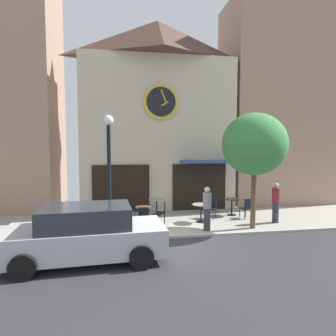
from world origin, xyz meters
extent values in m
cube|color=#9E998E|center=(0.00, 2.15, -0.03)|extent=(26.00, 4.31, 0.05)
cube|color=#2D2D30|center=(0.00, -3.32, -0.03)|extent=(26.00, 6.65, 0.05)
cube|color=#A8A5A0|center=(0.00, 0.02, 0.04)|extent=(26.00, 0.12, 0.08)
cube|color=beige|center=(0.58, 5.49, 3.81)|extent=(7.75, 2.36, 7.63)
pyramid|color=#4C3328|center=(0.58, 5.49, 8.61)|extent=(6.98, 3.31, 1.96)
cylinder|color=gold|center=(0.58, 4.25, 5.31)|extent=(1.71, 0.10, 1.71)
cylinder|color=black|center=(0.58, 4.19, 5.31)|extent=(1.40, 0.04, 1.40)
cube|color=gold|center=(0.75, 4.15, 5.21)|extent=(0.36, 0.03, 0.25)
cube|color=gold|center=(0.69, 4.15, 5.59)|extent=(0.27, 0.03, 0.58)
cube|color=black|center=(-1.35, 4.27, 1.15)|extent=(2.71, 0.10, 2.30)
cube|color=black|center=(2.52, 4.27, 1.15)|extent=(2.71, 0.10, 2.30)
cube|color=#33568C|center=(2.75, 3.96, 2.45)|extent=(2.48, 0.90, 0.12)
cube|color=#9E7A66|center=(7.76, 6.06, 5.58)|extent=(6.29, 3.51, 11.17)
cylinder|color=black|center=(-1.78, 0.98, 0.18)|extent=(0.32, 0.32, 0.36)
cylinder|color=black|center=(-1.78, 0.98, 1.98)|extent=(0.14, 0.14, 3.95)
sphere|color=white|center=(-1.78, 0.98, 4.13)|extent=(0.36, 0.36, 0.36)
cylinder|color=brown|center=(3.71, 0.72, 1.20)|extent=(0.20, 0.20, 2.39)
ellipsoid|color=#3D8442|center=(3.71, 0.72, 3.27)|extent=(2.51, 2.26, 2.39)
cylinder|color=black|center=(-1.85, 2.47, 0.38)|extent=(0.07, 0.07, 0.75)
cylinder|color=black|center=(-1.85, 2.47, 0.01)|extent=(0.40, 0.40, 0.03)
cylinder|color=black|center=(-1.85, 2.47, 0.75)|extent=(0.72, 0.72, 0.03)
cylinder|color=black|center=(-0.46, 1.92, 0.36)|extent=(0.07, 0.07, 0.72)
cylinder|color=black|center=(-0.46, 1.92, 0.01)|extent=(0.40, 0.40, 0.03)
cylinder|color=brown|center=(-0.46, 1.92, 0.72)|extent=(0.66, 0.66, 0.03)
cylinder|color=black|center=(0.26, 3.46, 0.37)|extent=(0.07, 0.07, 0.74)
cylinder|color=black|center=(0.26, 3.46, 0.01)|extent=(0.40, 0.40, 0.03)
cylinder|color=gray|center=(0.26, 3.46, 0.74)|extent=(0.78, 0.78, 0.03)
cylinder|color=black|center=(1.95, 1.91, 0.37)|extent=(0.07, 0.07, 0.75)
cylinder|color=black|center=(1.95, 1.91, 0.01)|extent=(0.40, 0.40, 0.03)
cylinder|color=gray|center=(1.95, 1.91, 0.75)|extent=(0.75, 0.75, 0.03)
cylinder|color=black|center=(3.69, 2.86, 0.38)|extent=(0.07, 0.07, 0.75)
cylinder|color=black|center=(3.69, 2.86, 0.01)|extent=(0.40, 0.40, 0.03)
cylinder|color=black|center=(3.69, 2.86, 0.75)|extent=(0.73, 0.73, 0.03)
cube|color=black|center=(2.55, 2.41, 0.45)|extent=(0.56, 0.56, 0.04)
cube|color=black|center=(2.66, 2.55, 0.68)|extent=(0.32, 0.27, 0.45)
cylinder|color=black|center=(2.31, 2.38, 0.23)|extent=(0.03, 0.03, 0.45)
cylinder|color=black|center=(2.57, 2.17, 0.23)|extent=(0.03, 0.03, 0.45)
cylinder|color=black|center=(2.52, 2.65, 0.23)|extent=(0.03, 0.03, 0.45)
cylinder|color=black|center=(2.79, 2.44, 0.23)|extent=(0.03, 0.03, 0.45)
cube|color=black|center=(-1.67, 3.23, 0.45)|extent=(0.41, 0.41, 0.04)
cube|color=black|center=(-1.67, 3.41, 0.68)|extent=(0.38, 0.05, 0.45)
cylinder|color=black|center=(-1.85, 3.06, 0.23)|extent=(0.03, 0.03, 0.45)
cylinder|color=black|center=(-1.51, 3.05, 0.23)|extent=(0.03, 0.03, 0.45)
cylinder|color=black|center=(-1.84, 3.40, 0.23)|extent=(0.03, 0.03, 0.45)
cylinder|color=black|center=(-1.50, 3.39, 0.23)|extent=(0.03, 0.03, 0.45)
cube|color=black|center=(-1.05, 2.40, 0.45)|extent=(0.55, 0.55, 0.04)
cube|color=black|center=(-1.20, 2.50, 0.68)|extent=(0.23, 0.35, 0.45)
cylinder|color=black|center=(-0.99, 2.17, 0.23)|extent=(0.03, 0.03, 0.45)
cylinder|color=black|center=(-0.81, 2.46, 0.23)|extent=(0.03, 0.03, 0.45)
cylinder|color=black|center=(-1.28, 2.34, 0.23)|extent=(0.03, 0.03, 0.45)
cylinder|color=black|center=(-1.11, 2.64, 0.23)|extent=(0.03, 0.03, 0.45)
cube|color=black|center=(4.07, 2.22, 0.45)|extent=(0.49, 0.49, 0.04)
cube|color=black|center=(4.11, 2.05, 0.68)|extent=(0.38, 0.14, 0.45)
cylinder|color=black|center=(4.18, 2.43, 0.23)|extent=(0.03, 0.03, 0.45)
cylinder|color=black|center=(3.86, 2.34, 0.23)|extent=(0.03, 0.03, 0.45)
cylinder|color=black|center=(4.28, 2.10, 0.23)|extent=(0.03, 0.03, 0.45)
cylinder|color=black|center=(3.95, 2.01, 0.23)|extent=(0.03, 0.03, 0.45)
cube|color=black|center=(-0.51, 1.20, 0.45)|extent=(0.45, 0.45, 0.04)
cube|color=black|center=(-0.54, 1.02, 0.68)|extent=(0.38, 0.09, 0.45)
cylinder|color=black|center=(-0.32, 1.35, 0.23)|extent=(0.03, 0.03, 0.45)
cylinder|color=black|center=(-0.66, 1.39, 0.23)|extent=(0.03, 0.03, 0.45)
cylinder|color=black|center=(-0.37, 1.01, 0.23)|extent=(0.03, 0.03, 0.45)
cylinder|color=black|center=(-0.70, 1.05, 0.23)|extent=(0.03, 0.03, 0.45)
cube|color=black|center=(0.24, 2.01, 0.45)|extent=(0.45, 0.45, 0.04)
cube|color=black|center=(0.42, 1.98, 0.68)|extent=(0.09, 0.38, 0.45)
cylinder|color=black|center=(0.09, 2.20, 0.23)|extent=(0.03, 0.03, 0.45)
cylinder|color=black|center=(0.05, 1.86, 0.23)|extent=(0.03, 0.03, 0.45)
cylinder|color=black|center=(0.43, 2.15, 0.23)|extent=(0.03, 0.03, 0.45)
cylinder|color=black|center=(0.39, 1.82, 0.23)|extent=(0.03, 0.03, 0.45)
cube|color=black|center=(-1.79, 1.74, 0.45)|extent=(0.41, 0.41, 0.04)
cube|color=black|center=(-1.78, 1.56, 0.68)|extent=(0.38, 0.05, 0.45)
cylinder|color=black|center=(-1.63, 1.92, 0.23)|extent=(0.03, 0.03, 0.45)
cylinder|color=black|center=(-1.97, 1.91, 0.23)|extent=(0.03, 0.03, 0.45)
cylinder|color=black|center=(-1.61, 1.58, 0.23)|extent=(0.03, 0.03, 0.45)
cylinder|color=black|center=(-1.95, 1.57, 0.23)|extent=(0.03, 0.03, 0.45)
cylinder|color=#2D2D38|center=(5.01, 1.34, 0.42)|extent=(0.37, 0.37, 0.85)
cylinder|color=maroon|center=(5.01, 1.34, 1.15)|extent=(0.45, 0.45, 0.60)
sphere|color=tan|center=(5.01, 1.34, 1.56)|extent=(0.22, 0.22, 0.22)
cylinder|color=#2D2D38|center=(1.84, 0.69, 0.42)|extent=(0.37, 0.37, 0.85)
cylinder|color=slate|center=(1.84, 0.69, 1.15)|extent=(0.45, 0.45, 0.60)
sphere|color=tan|center=(1.84, 0.69, 1.56)|extent=(0.22, 0.22, 0.22)
cube|color=#B7BABF|center=(-2.33, -1.57, 0.60)|extent=(4.39, 2.04, 0.75)
cube|color=#262B33|center=(-2.33, -1.57, 1.25)|extent=(2.49, 1.72, 0.60)
cylinder|color=black|center=(-0.86, -2.39, 0.32)|extent=(0.65, 0.26, 0.64)
cylinder|color=black|center=(-0.96, -0.59, 0.32)|extent=(0.65, 0.26, 0.64)
cylinder|color=black|center=(-3.69, -2.55, 0.32)|extent=(0.65, 0.26, 0.64)
cylinder|color=black|center=(-3.80, -0.76, 0.32)|extent=(0.65, 0.26, 0.64)
camera|label=1|loc=(-1.36, -9.71, 3.19)|focal=30.99mm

